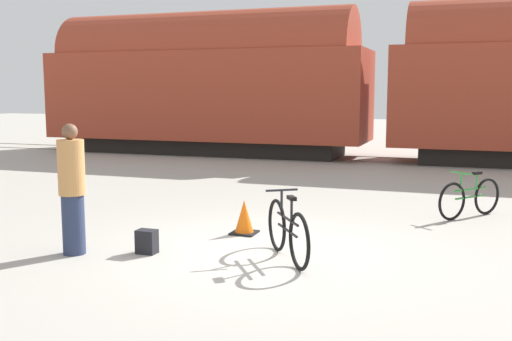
{
  "coord_description": "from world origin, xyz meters",
  "views": [
    {
      "loc": [
        2.71,
        -7.92,
        2.3
      ],
      "look_at": [
        -0.25,
        0.49,
        1.1
      ],
      "focal_mm": 42.0,
      "sensor_mm": 36.0,
      "label": 1
    }
  ],
  "objects_px": {
    "person_in_tan": "(72,190)",
    "traffic_cone": "(244,218)",
    "backpack": "(147,242)",
    "bicycle_black": "(287,231)",
    "bicycle_green": "(470,198)",
    "freight_train": "(381,79)"
  },
  "relations": [
    {
      "from": "backpack",
      "to": "bicycle_green",
      "type": "bearing_deg",
      "value": 43.39
    },
    {
      "from": "person_in_tan",
      "to": "backpack",
      "type": "xyz_separation_m",
      "value": [
        0.96,
        0.36,
        -0.75
      ]
    },
    {
      "from": "bicycle_black",
      "to": "freight_train",
      "type": "bearing_deg",
      "value": 92.2
    },
    {
      "from": "bicycle_green",
      "to": "person_in_tan",
      "type": "height_order",
      "value": "person_in_tan"
    },
    {
      "from": "bicycle_green",
      "to": "backpack",
      "type": "height_order",
      "value": "bicycle_green"
    },
    {
      "from": "freight_train",
      "to": "backpack",
      "type": "bearing_deg",
      "value": -96.73
    },
    {
      "from": "bicycle_green",
      "to": "person_in_tan",
      "type": "xyz_separation_m",
      "value": [
        -5.28,
        -4.44,
        0.56
      ]
    },
    {
      "from": "bicycle_green",
      "to": "freight_train",
      "type": "bearing_deg",
      "value": 108.17
    },
    {
      "from": "person_in_tan",
      "to": "backpack",
      "type": "relative_size",
      "value": 5.42
    },
    {
      "from": "bicycle_green",
      "to": "person_in_tan",
      "type": "bearing_deg",
      "value": -139.91
    },
    {
      "from": "person_in_tan",
      "to": "traffic_cone",
      "type": "distance_m",
      "value": 2.75
    },
    {
      "from": "freight_train",
      "to": "bicycle_black",
      "type": "distance_m",
      "value": 12.54
    },
    {
      "from": "bicycle_green",
      "to": "bicycle_black",
      "type": "xyz_separation_m",
      "value": [
        -2.35,
        -3.73,
        0.03
      ]
    },
    {
      "from": "freight_train",
      "to": "person_in_tan",
      "type": "xyz_separation_m",
      "value": [
        -2.46,
        -13.04,
        -1.72
      ]
    },
    {
      "from": "bicycle_black",
      "to": "traffic_cone",
      "type": "bearing_deg",
      "value": 131.78
    },
    {
      "from": "freight_train",
      "to": "traffic_cone",
      "type": "xyz_separation_m",
      "value": [
        -0.61,
        -11.13,
        -2.38
      ]
    },
    {
      "from": "person_in_tan",
      "to": "bicycle_black",
      "type": "bearing_deg",
      "value": 136.14
    },
    {
      "from": "freight_train",
      "to": "backpack",
      "type": "relative_size",
      "value": 71.18
    },
    {
      "from": "bicycle_black",
      "to": "backpack",
      "type": "height_order",
      "value": "bicycle_black"
    },
    {
      "from": "person_in_tan",
      "to": "backpack",
      "type": "distance_m",
      "value": 1.27
    },
    {
      "from": "freight_train",
      "to": "backpack",
      "type": "xyz_separation_m",
      "value": [
        -1.5,
        -12.69,
        -2.47
      ]
    },
    {
      "from": "bicycle_green",
      "to": "backpack",
      "type": "bearing_deg",
      "value": -136.61
    }
  ]
}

